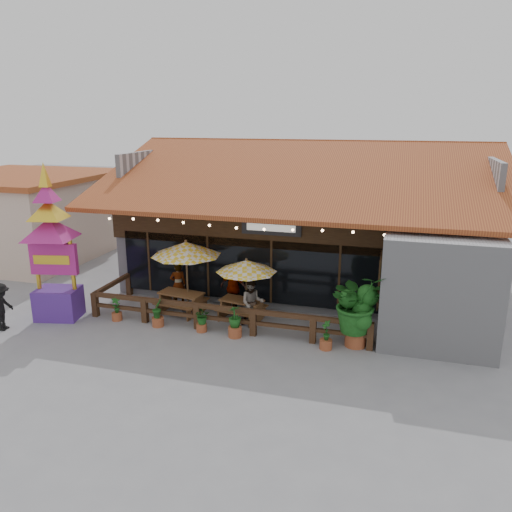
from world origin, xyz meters
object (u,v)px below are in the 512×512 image
(picnic_table_left, at_px, (181,299))
(pedestrian, at_px, (2,307))
(thai_sign_tower, at_px, (51,232))
(picnic_table_right, at_px, (242,306))
(umbrella_right, at_px, (246,266))
(umbrella_left, at_px, (186,249))
(tropical_plant, at_px, (357,304))

(picnic_table_left, distance_m, pedestrian, 6.07)
(thai_sign_tower, bearing_deg, pedestrian, -128.84)
(picnic_table_right, bearing_deg, umbrella_right, -11.31)
(umbrella_left, relative_size, picnic_table_right, 1.80)
(picnic_table_right, bearing_deg, picnic_table_left, -179.23)
(picnic_table_right, bearing_deg, tropical_plant, -14.74)
(umbrella_right, height_order, tropical_plant, tropical_plant)
(thai_sign_tower, bearing_deg, umbrella_right, 14.46)
(picnic_table_right, bearing_deg, umbrella_left, 175.11)
(picnic_table_left, bearing_deg, umbrella_right, -0.16)
(picnic_table_left, distance_m, thai_sign_tower, 5.12)
(tropical_plant, xyz_separation_m, pedestrian, (-11.67, -2.08, -0.59))
(umbrella_left, distance_m, thai_sign_tower, 4.69)
(picnic_table_left, xyz_separation_m, thai_sign_tower, (-4.04, -1.70, 2.64))
(picnic_table_left, relative_size, thai_sign_tower, 0.30)
(umbrella_left, height_order, tropical_plant, umbrella_left)
(picnic_table_left, distance_m, picnic_table_right, 2.34)
(umbrella_right, bearing_deg, tropical_plant, -14.91)
(umbrella_left, bearing_deg, thai_sign_tower, -155.46)
(umbrella_right, xyz_separation_m, picnic_table_left, (-2.53, 0.01, -1.48))
(picnic_table_left, xyz_separation_m, pedestrian, (-5.19, -3.13, 0.30))
(umbrella_right, bearing_deg, thai_sign_tower, -165.54)
(thai_sign_tower, bearing_deg, picnic_table_right, 15.20)
(umbrella_right, distance_m, picnic_table_left, 2.93)
(picnic_table_right, distance_m, tropical_plant, 4.38)
(umbrella_right, xyz_separation_m, thai_sign_tower, (-6.57, -1.69, 1.16))
(umbrella_right, relative_size, pedestrian, 1.67)
(thai_sign_tower, xyz_separation_m, tropical_plant, (10.52, 0.65, -1.75))
(tropical_plant, bearing_deg, umbrella_left, 168.58)
(pedestrian, bearing_deg, umbrella_right, -78.51)
(tropical_plant, bearing_deg, umbrella_right, 165.09)
(umbrella_left, height_order, umbrella_right, umbrella_left)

